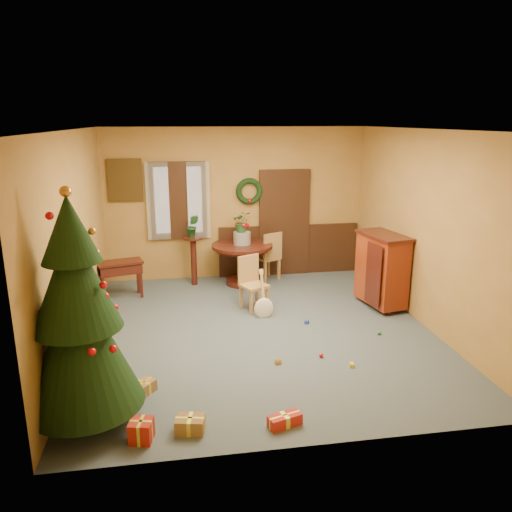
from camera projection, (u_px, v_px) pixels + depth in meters
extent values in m
plane|color=#3D4A59|center=(260.00, 330.00, 7.41)|extent=(5.50, 5.50, 0.00)
plane|color=silver|center=(260.00, 130.00, 6.64)|extent=(5.50, 5.50, 0.00)
plane|color=olive|center=(236.00, 204.00, 9.64)|extent=(5.00, 0.00, 5.00)
plane|color=olive|center=(313.00, 305.00, 4.41)|extent=(5.00, 0.00, 5.00)
plane|color=olive|center=(75.00, 242.00, 6.64)|extent=(0.00, 5.50, 5.50)
plane|color=olive|center=(425.00, 229.00, 7.41)|extent=(0.00, 5.50, 5.50)
cube|color=black|center=(289.00, 250.00, 10.02)|extent=(2.80, 0.06, 1.00)
cube|color=black|center=(284.00, 223.00, 9.85)|extent=(1.00, 0.08, 2.10)
cube|color=white|center=(284.00, 225.00, 9.89)|extent=(0.80, 0.03, 1.90)
cube|color=black|center=(178.00, 201.00, 9.40)|extent=(1.05, 0.08, 1.45)
cube|color=white|center=(178.00, 200.00, 9.42)|extent=(0.88, 0.03, 1.25)
cube|color=white|center=(158.00, 202.00, 9.29)|extent=(0.42, 0.02, 1.45)
cube|color=white|center=(199.00, 200.00, 9.41)|extent=(0.42, 0.02, 1.45)
torus|color=black|center=(249.00, 191.00, 9.54)|extent=(0.51, 0.11, 0.51)
cube|color=#4C3819|center=(125.00, 180.00, 9.15)|extent=(0.62, 0.05, 0.78)
cube|color=gray|center=(125.00, 180.00, 9.18)|extent=(0.48, 0.02, 0.62)
cylinder|color=black|center=(242.00, 246.00, 9.29)|extent=(1.14, 1.14, 0.06)
cylinder|color=black|center=(242.00, 249.00, 9.31)|extent=(1.02, 1.02, 0.04)
cylinder|color=black|center=(242.00, 265.00, 9.39)|extent=(0.18, 0.18, 0.63)
cylinder|color=black|center=(242.00, 281.00, 9.48)|extent=(0.61, 0.61, 0.10)
cylinder|color=slate|center=(242.00, 238.00, 9.26)|extent=(0.32, 0.32, 0.23)
imported|color=#1E4C23|center=(242.00, 222.00, 9.17)|extent=(0.35, 0.30, 0.39)
cube|color=#AA7F44|center=(254.00, 286.00, 8.12)|extent=(0.51, 0.51, 0.05)
cube|color=#AA7F44|center=(248.00, 269.00, 8.20)|extent=(0.37, 0.19, 0.46)
cube|color=#AA7F44|center=(257.00, 294.00, 8.39)|extent=(0.05, 0.05, 0.39)
cube|color=#AA7F44|center=(241.00, 297.00, 8.22)|extent=(0.05, 0.05, 0.39)
cube|color=#AA7F44|center=(267.00, 299.00, 8.13)|extent=(0.05, 0.05, 0.39)
cube|color=#AA7F44|center=(251.00, 303.00, 7.97)|extent=(0.05, 0.05, 0.39)
cube|color=#AA7F44|center=(267.00, 257.00, 9.67)|extent=(0.56, 0.56, 0.05)
cube|color=#AA7F44|center=(273.00, 246.00, 9.45)|extent=(0.39, 0.22, 0.49)
cube|color=#AA7F44|center=(265.00, 272.00, 9.50)|extent=(0.06, 0.06, 0.42)
cube|color=#AA7F44|center=(279.00, 269.00, 9.69)|extent=(0.06, 0.06, 0.42)
cube|color=#AA7F44|center=(255.00, 268.00, 9.76)|extent=(0.06, 0.06, 0.42)
cube|color=#AA7F44|center=(268.00, 265.00, 9.95)|extent=(0.06, 0.06, 0.42)
cylinder|color=black|center=(194.00, 262.00, 9.35)|extent=(0.11, 0.11, 0.90)
cylinder|color=black|center=(193.00, 238.00, 9.23)|extent=(0.36, 0.36, 0.03)
imported|color=#19471E|center=(193.00, 226.00, 9.17)|extent=(0.25, 0.21, 0.42)
cylinder|color=#382111|center=(88.00, 410.00, 5.16)|extent=(0.15, 0.15, 0.26)
cone|color=black|center=(80.00, 340.00, 4.95)|extent=(1.19, 1.19, 1.40)
cone|color=black|center=(74.00, 278.00, 4.77)|extent=(0.86, 0.86, 1.03)
cone|color=black|center=(69.00, 228.00, 4.65)|extent=(0.56, 0.56, 0.65)
sphere|color=#C6852E|center=(65.00, 192.00, 4.55)|extent=(0.11, 0.11, 0.11)
cube|color=black|center=(120.00, 262.00, 8.60)|extent=(0.82, 0.56, 0.04)
cube|color=black|center=(120.00, 269.00, 8.63)|extent=(0.77, 0.51, 0.16)
cube|color=black|center=(102.00, 282.00, 8.64)|extent=(0.11, 0.27, 0.62)
cube|color=black|center=(140.00, 280.00, 8.73)|extent=(0.11, 0.27, 0.62)
cube|color=#5D180A|center=(382.00, 270.00, 8.21)|extent=(0.62, 0.98, 1.13)
cube|color=black|center=(384.00, 235.00, 8.05)|extent=(0.68, 1.05, 0.05)
cylinder|color=black|center=(389.00, 312.00, 8.00)|extent=(0.06, 0.06, 0.08)
cylinder|color=black|center=(371.00, 296.00, 8.73)|extent=(0.06, 0.06, 0.08)
cube|color=brown|center=(190.00, 424.00, 5.01)|extent=(0.32, 0.26, 0.15)
cube|color=gold|center=(190.00, 424.00, 5.01)|extent=(0.29, 0.08, 0.15)
cube|color=gold|center=(190.00, 424.00, 5.01)|extent=(0.08, 0.22, 0.15)
cube|color=#A61F16|center=(141.00, 431.00, 4.85)|extent=(0.25, 0.25, 0.21)
cube|color=gold|center=(141.00, 431.00, 4.85)|extent=(0.22, 0.07, 0.22)
cube|color=gold|center=(141.00, 431.00, 4.85)|extent=(0.07, 0.22, 0.22)
cube|color=brown|center=(144.00, 387.00, 5.71)|extent=(0.30, 0.31, 0.14)
cube|color=gold|center=(144.00, 387.00, 5.71)|extent=(0.18, 0.22, 0.14)
cube|color=gold|center=(144.00, 387.00, 5.71)|extent=(0.16, 0.14, 0.14)
cube|color=#A61F16|center=(285.00, 420.00, 5.10)|extent=(0.37, 0.24, 0.12)
cube|color=gold|center=(285.00, 420.00, 5.10)|extent=(0.34, 0.13, 0.13)
cube|color=gold|center=(285.00, 420.00, 5.10)|extent=(0.09, 0.15, 0.13)
cube|color=navy|center=(307.00, 322.00, 7.65)|extent=(0.09, 0.09, 0.05)
sphere|color=#268D32|center=(379.00, 333.00, 7.26)|extent=(0.06, 0.06, 0.06)
cube|color=gold|center=(352.00, 365.00, 6.32)|extent=(0.07, 0.09, 0.05)
sphere|color=red|center=(321.00, 355.00, 6.57)|extent=(0.06, 0.06, 0.06)
cube|color=#C6852E|center=(278.00, 362.00, 6.39)|extent=(0.09, 0.07, 0.05)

